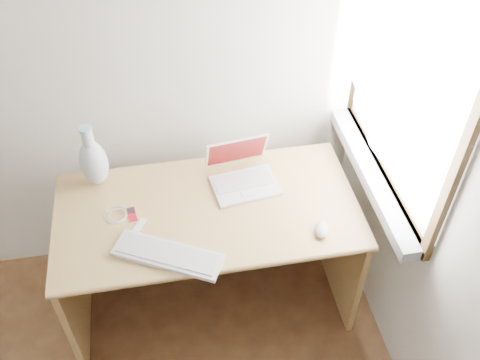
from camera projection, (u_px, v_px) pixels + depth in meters
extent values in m
cube|color=white|center=(409.00, 72.00, 2.05)|extent=(0.01, 0.90, 1.00)
cube|color=gray|center=(371.00, 174.00, 2.41)|extent=(0.10, 0.96, 0.06)
cube|color=white|center=(391.00, 67.00, 2.02)|extent=(0.02, 0.84, 0.92)
cube|color=tan|center=(207.00, 210.00, 2.38)|extent=(1.34, 0.67, 0.03)
cube|color=tan|center=(74.00, 279.00, 2.54)|extent=(0.03, 0.63, 0.68)
cube|color=tan|center=(338.00, 241.00, 2.71)|extent=(0.03, 0.63, 0.68)
cube|color=tan|center=(201.00, 196.00, 2.77)|extent=(1.29, 0.03, 0.44)
cube|color=white|center=(245.00, 186.00, 2.46)|extent=(0.32, 0.24, 0.01)
cube|color=silver|center=(245.00, 184.00, 2.45)|extent=(0.28, 0.14, 0.00)
cube|color=white|center=(241.00, 155.00, 2.46)|extent=(0.30, 0.11, 0.19)
cube|color=maroon|center=(241.00, 155.00, 2.46)|extent=(0.28, 0.09, 0.16)
cube|color=white|center=(168.00, 255.00, 2.17)|extent=(0.46, 0.33, 0.02)
cube|color=silver|center=(168.00, 253.00, 2.16)|extent=(0.42, 0.29, 0.00)
ellipsoid|color=white|center=(322.00, 229.00, 2.26)|extent=(0.09, 0.11, 0.03)
cube|color=red|center=(132.00, 214.00, 2.34)|extent=(0.05, 0.08, 0.01)
cube|color=black|center=(132.00, 214.00, 2.34)|extent=(0.03, 0.03, 0.00)
torus|color=white|center=(116.00, 215.00, 2.34)|extent=(0.13, 0.13, 0.01)
cube|color=white|center=(140.00, 225.00, 2.29)|extent=(0.06, 0.08, 0.01)
ellipsoid|color=silver|center=(94.00, 163.00, 2.40)|extent=(0.13, 0.13, 0.24)
cylinder|color=silver|center=(87.00, 138.00, 2.30)|extent=(0.05, 0.05, 0.10)
cylinder|color=#90D2E7|center=(85.00, 129.00, 2.27)|extent=(0.06, 0.06, 0.01)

